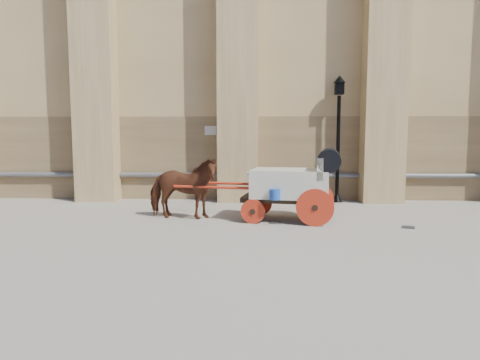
{
  "coord_description": "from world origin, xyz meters",
  "views": [
    {
      "loc": [
        -0.41,
        -11.4,
        2.37
      ],
      "look_at": [
        -0.82,
        0.34,
        1.11
      ],
      "focal_mm": 32.0,
      "sensor_mm": 36.0,
      "label": 1
    }
  ],
  "objects": [
    {
      "name": "ground",
      "position": [
        0.0,
        0.0,
        0.0
      ],
      "size": [
        90.0,
        90.0,
        0.0
      ],
      "primitive_type": "plane",
      "color": "gray",
      "rests_on": "ground"
    },
    {
      "name": "drain_grate_near",
      "position": [
        0.14,
        -0.11,
        0.01
      ],
      "size": [
        0.32,
        0.32,
        0.01
      ],
      "primitive_type": "cube",
      "rotation": [
        0.0,
        0.0,
        0.01
      ],
      "color": "black",
      "rests_on": "ground"
    },
    {
      "name": "carriage",
      "position": [
        0.72,
        0.26,
        1.07
      ],
      "size": [
        4.68,
        1.99,
        1.99
      ],
      "rotation": [
        0.0,
        0.0,
        -0.18
      ],
      "color": "black",
      "rests_on": "ground"
    },
    {
      "name": "drain_grate_far",
      "position": [
        3.51,
        -0.55,
        0.01
      ],
      "size": [
        0.42,
        0.42,
        0.01
      ],
      "primitive_type": "cube",
      "rotation": [
        0.0,
        0.0,
        -0.38
      ],
      "color": "black",
      "rests_on": "ground"
    },
    {
      "name": "street_lamp",
      "position": [
        2.47,
        3.56,
        2.33
      ],
      "size": [
        0.41,
        0.41,
        4.36
      ],
      "color": "black",
      "rests_on": "ground"
    },
    {
      "name": "horse",
      "position": [
        -2.42,
        0.37,
        0.87
      ],
      "size": [
        2.15,
        1.18,
        1.74
      ],
      "primitive_type": "imported",
      "rotation": [
        0.0,
        0.0,
        1.45
      ],
      "color": "brown",
      "rests_on": "ground"
    }
  ]
}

